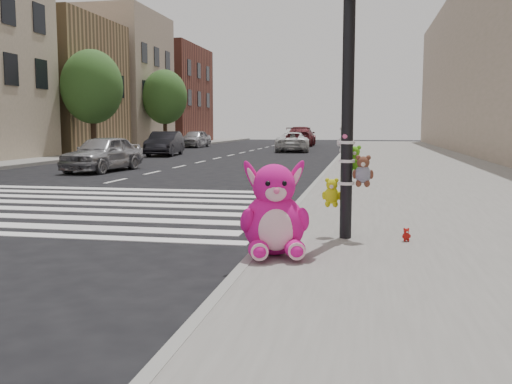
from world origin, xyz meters
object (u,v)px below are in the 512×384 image
(pink_bunny, at_px, (274,216))
(car_dark_far, at_px, (165,144))
(red_teddy, at_px, (406,235))
(car_silver_far, at_px, (103,153))
(signal_pole, at_px, (348,118))
(car_white_near, at_px, (293,142))

(pink_bunny, xyz_separation_m, car_dark_far, (-9.79, 23.37, 0.06))
(red_teddy, distance_m, car_dark_far, 24.98)
(red_teddy, relative_size, car_dark_far, 0.04)
(car_silver_far, bearing_deg, signal_pole, -46.27)
(red_teddy, bearing_deg, car_silver_far, 111.94)
(signal_pole, distance_m, pink_bunny, 1.88)
(car_silver_far, distance_m, car_dark_far, 10.73)
(red_teddy, height_order, car_silver_far, car_silver_far)
(car_silver_far, height_order, car_dark_far, car_dark_far)
(car_dark_far, relative_size, car_white_near, 0.92)
(car_white_near, bearing_deg, car_silver_far, 68.95)
(red_teddy, distance_m, car_white_near, 28.86)
(car_white_near, bearing_deg, car_dark_far, 39.36)
(signal_pole, bearing_deg, car_silver_far, 128.40)
(signal_pole, distance_m, car_white_near, 28.64)
(red_teddy, xyz_separation_m, car_white_near, (-5.06, 28.41, 0.38))
(signal_pole, relative_size, pink_bunny, 3.48)
(red_teddy, bearing_deg, car_white_near, 81.57)
(red_teddy, relative_size, car_white_near, 0.04)
(car_dark_far, bearing_deg, pink_bunny, -74.07)
(signal_pole, bearing_deg, pink_bunny, -122.76)
(pink_bunny, relative_size, red_teddy, 6.38)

